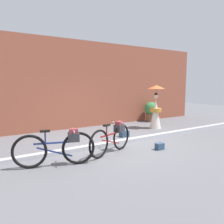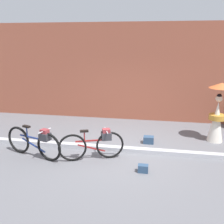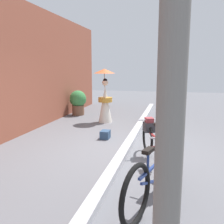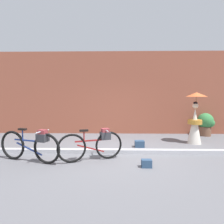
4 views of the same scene
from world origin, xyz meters
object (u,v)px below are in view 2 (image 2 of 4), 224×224
bicycle_near_officer (94,144)px  bicycle_far_side (35,142)px  backpack_spare (149,140)px  backpack_on_pavement (143,168)px  person_with_parasol (218,113)px

bicycle_near_officer → bicycle_far_side: 1.62m
bicycle_far_side → backpack_spare: bicycle_far_side is taller
bicycle_far_side → backpack_spare: 3.38m
bicycle_far_side → backpack_on_pavement: size_ratio=7.37×
bicycle_near_officer → backpack_on_pavement: size_ratio=6.76×
bicycle_near_officer → person_with_parasol: person_with_parasol is taller
bicycle_near_officer → backpack_spare: 1.98m
backpack_on_pavement → backpack_spare: backpack_spare is taller
bicycle_near_officer → person_with_parasol: (3.46, 1.94, 0.46)m
person_with_parasol → backpack_on_pavement: person_with_parasol is taller
person_with_parasol → backpack_on_pavement: size_ratio=7.56×
person_with_parasol → backpack_on_pavement: 3.33m
bicycle_far_side → person_with_parasol: size_ratio=0.97×
person_with_parasol → backpack_spare: 2.29m
person_with_parasol → backpack_on_pavement: (-2.13, -2.43, -0.81)m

